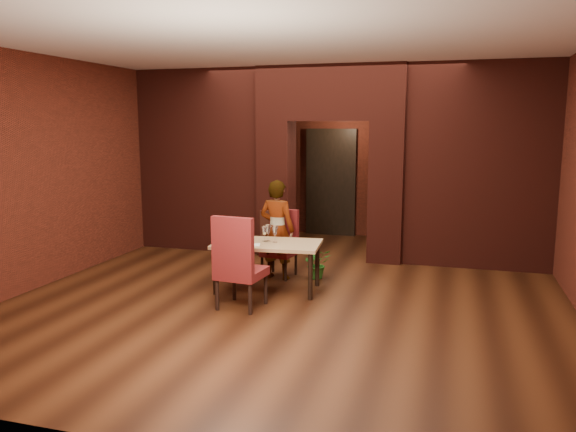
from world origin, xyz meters
name	(u,v)px	position (x,y,z in m)	size (l,w,h in m)	color
floor	(298,289)	(0.00, 0.00, 0.00)	(8.00, 8.00, 0.00)	#412110
ceiling	(299,50)	(0.00, 0.00, 3.20)	(7.00, 8.00, 0.04)	silver
wall_back	(351,157)	(0.00, 4.00, 1.60)	(7.00, 0.04, 3.20)	maroon
wall_front	(138,224)	(0.00, -4.00, 1.60)	(7.00, 0.04, 3.20)	maroon
wall_left	(76,168)	(-3.50, 0.00, 1.60)	(0.04, 8.00, 3.20)	maroon
pillar_left	(276,188)	(-0.95, 2.00, 1.15)	(0.55, 0.55, 2.30)	maroon
pillar_right	(387,192)	(0.95, 2.00, 1.15)	(0.55, 0.55, 2.30)	maroon
lintel	(331,93)	(0.00, 2.00, 2.75)	(2.45, 0.55, 0.90)	maroon
wing_wall_left	(201,161)	(-2.36, 2.00, 1.60)	(2.27, 0.35, 3.20)	maroon
wing_wall_right	(479,166)	(2.36, 2.00, 1.60)	(2.27, 0.35, 3.20)	maroon
vent_panel	(271,225)	(-0.95, 1.71, 0.55)	(0.40, 0.03, 0.50)	#A1462E
rear_door	(331,184)	(-0.40, 3.94, 1.05)	(0.90, 0.08, 2.10)	black
rear_door_frame	(331,184)	(-0.40, 3.90, 1.05)	(1.02, 0.04, 2.22)	black
dining_table	(268,266)	(-0.39, -0.16, 0.33)	(1.42, 0.80, 0.67)	tan
chair_far	(279,244)	(-0.45, 0.54, 0.50)	(0.45, 0.45, 0.99)	maroon
chair_near	(241,261)	(-0.47, -0.94, 0.59)	(0.53, 0.53, 1.17)	maroon
person_seated	(277,230)	(-0.45, 0.45, 0.73)	(0.53, 0.35, 1.46)	silver
wine_glass_a	(265,234)	(-0.45, -0.12, 0.77)	(0.09, 0.09, 0.21)	white
wine_glass_b	(268,233)	(-0.41, -0.09, 0.78)	(0.09, 0.09, 0.23)	white
wine_glass_c	(275,234)	(-0.29, -0.14, 0.78)	(0.09, 0.09, 0.23)	white
tasting_sheet	(250,245)	(-0.57, -0.38, 0.67)	(0.27, 0.20, 0.00)	white
wine_bucket	(226,232)	(-0.99, -0.18, 0.78)	(0.19, 0.19, 0.23)	silver
water_bottle	(243,228)	(-0.80, -0.02, 0.81)	(0.07, 0.07, 0.29)	white
potted_plant	(317,264)	(0.12, 0.61, 0.22)	(0.39, 0.34, 0.44)	#257121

